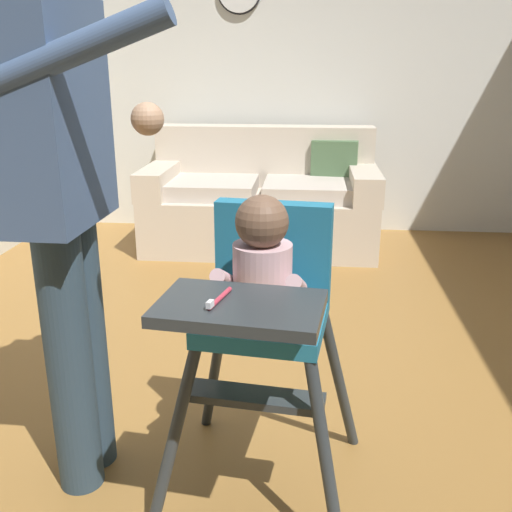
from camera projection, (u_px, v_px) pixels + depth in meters
name	position (u px, v px, depth m)	size (l,w,h in m)	color
ground	(278.00, 418.00, 2.33)	(5.81, 7.01, 0.10)	olive
wall_far	(301.00, 53.00, 4.46)	(5.01, 0.06, 2.78)	silver
couch	(262.00, 201.00, 4.33)	(1.69, 0.86, 0.86)	beige
high_chair	(263.00, 294.00, 1.69)	(0.67, 0.78, 0.98)	#2E3438
adult_standing	(63.00, 196.00, 1.67)	(0.51, 0.50, 1.67)	#2E4253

